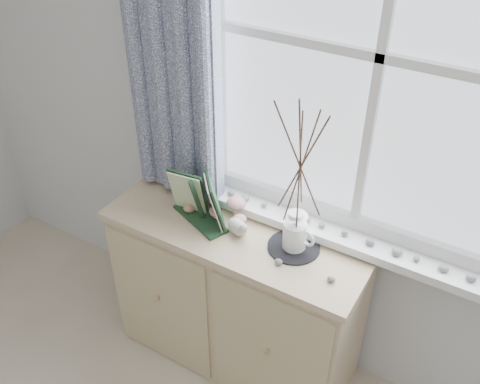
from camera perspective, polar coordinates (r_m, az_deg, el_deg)
The scene contains 8 objects.
sideboard at distance 2.62m, azimuth -0.44°, elevation -11.16°, with size 1.20×0.45×0.85m.
botanical_book at distance 2.30m, azimuth -4.80°, elevation -1.04°, with size 0.34×0.13×0.24m, color #1B3A22, non-canonical shape.
toadstool_cluster at distance 2.37m, azimuth -0.58°, elevation -1.74°, with size 0.17×0.15×0.08m.
wooden_eggs at distance 2.45m, azimuth -5.32°, elevation -1.12°, with size 0.09×0.11×0.06m.
songbird_figurine at distance 2.29m, azimuth -0.28°, elevation -3.66°, with size 0.15×0.07×0.08m, color beige, non-canonical shape.
crocheted_doily at distance 2.25m, azimuth 5.75°, elevation -5.84°, with size 0.22×0.22×0.01m, color black.
twig_pitcher at distance 2.00m, azimuth 6.47°, elevation 3.26°, with size 0.32×0.32×0.75m.
sideboard_pebbles at distance 2.18m, azimuth 6.89°, elevation -7.30°, with size 0.25×0.19×0.02m.
Camera 1 is at (0.78, 0.23, 2.35)m, focal length 40.00 mm.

